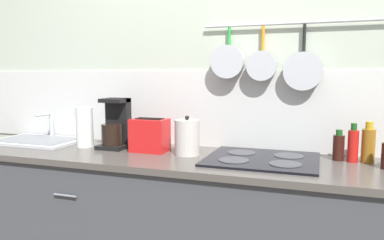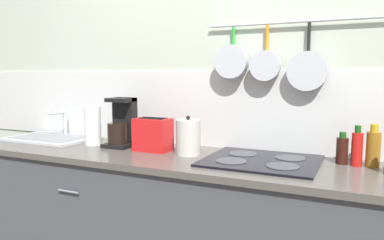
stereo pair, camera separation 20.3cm
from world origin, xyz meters
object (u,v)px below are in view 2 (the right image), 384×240
at_px(bottle_hot_sauce, 357,148).
at_px(bottle_sesame_oil, 373,148).
at_px(coffee_maker, 122,126).
at_px(kettle, 188,137).
at_px(paper_towel_roll, 93,126).
at_px(toaster, 153,135).
at_px(bottle_vinegar, 342,150).

height_order(bottle_hot_sauce, bottle_sesame_oil, bottle_sesame_oil).
height_order(coffee_maker, bottle_sesame_oil, coffee_maker).
bearing_deg(bottle_hot_sauce, kettle, -172.50).
relative_size(paper_towel_roll, toaster, 1.10).
relative_size(paper_towel_roll, bottle_vinegar, 1.53).
height_order(kettle, bottle_sesame_oil, kettle).
xyz_separation_m(coffee_maker, kettle, (0.49, -0.05, -0.03)).
distance_m(toaster, bottle_hot_sauce, 1.11).
bearing_deg(toaster, bottle_vinegar, 6.51).
height_order(paper_towel_roll, coffee_maker, coffee_maker).
bearing_deg(paper_towel_roll, bottle_hot_sauce, 3.65).
height_order(paper_towel_roll, kettle, paper_towel_roll).
distance_m(coffee_maker, bottle_hot_sauce, 1.36).
bearing_deg(bottle_hot_sauce, paper_towel_roll, -176.35).
xyz_separation_m(toaster, bottle_sesame_oil, (1.18, 0.11, -0.00)).
bearing_deg(paper_towel_roll, kettle, -1.27).
relative_size(coffee_maker, bottle_sesame_oil, 1.44).
distance_m(coffee_maker, toaster, 0.26).
height_order(paper_towel_roll, bottle_hot_sauce, paper_towel_roll).
bearing_deg(bottle_sesame_oil, coffee_maker, -177.11).
xyz_separation_m(bottle_vinegar, bottle_hot_sauce, (0.07, -0.02, 0.02)).
bearing_deg(toaster, kettle, -3.18).
bearing_deg(bottle_sesame_oil, kettle, -172.43).
height_order(kettle, bottle_hot_sauce, kettle).
relative_size(bottle_vinegar, bottle_hot_sauce, 0.81).
height_order(coffee_maker, bottle_vinegar, coffee_maker).
bearing_deg(coffee_maker, bottle_sesame_oil, 2.89).
bearing_deg(kettle, bottle_sesame_oil, 7.57).
height_order(toaster, bottle_vinegar, toaster).
xyz_separation_m(coffee_maker, bottle_hot_sauce, (1.36, 0.06, -0.04)).
relative_size(toaster, kettle, 1.02).
relative_size(coffee_maker, toaster, 1.35).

